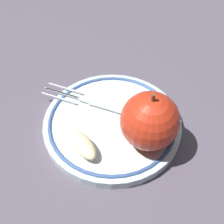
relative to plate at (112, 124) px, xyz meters
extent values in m
plane|color=#4E4855|center=(0.02, 0.00, -0.01)|extent=(2.00, 2.00, 0.00)
cylinder|color=silver|center=(0.00, 0.00, 0.00)|extent=(0.21, 0.21, 0.02)
torus|color=#36538D|center=(0.00, 0.00, 0.01)|extent=(0.20, 0.20, 0.01)
sphere|color=red|center=(-0.06, 0.00, 0.05)|extent=(0.08, 0.08, 0.08)
cylinder|color=brown|center=(-0.06, 0.00, 0.10)|extent=(0.00, 0.00, 0.01)
ellipsoid|color=beige|center=(0.01, 0.07, 0.02)|extent=(0.06, 0.05, 0.02)
cube|color=silver|center=(0.00, -0.02, 0.01)|extent=(0.10, 0.03, 0.00)
cube|color=silver|center=(0.06, -0.01, 0.01)|extent=(0.02, 0.01, 0.00)
cube|color=silver|center=(0.10, -0.01, 0.01)|extent=(0.06, 0.02, 0.00)
cube|color=silver|center=(0.10, 0.00, 0.01)|extent=(0.06, 0.02, 0.00)
cube|color=silver|center=(0.10, 0.00, 0.01)|extent=(0.06, 0.02, 0.00)
cube|color=silver|center=(0.10, 0.01, 0.01)|extent=(0.06, 0.02, 0.00)
camera|label=1|loc=(-0.17, 0.25, 0.38)|focal=50.00mm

